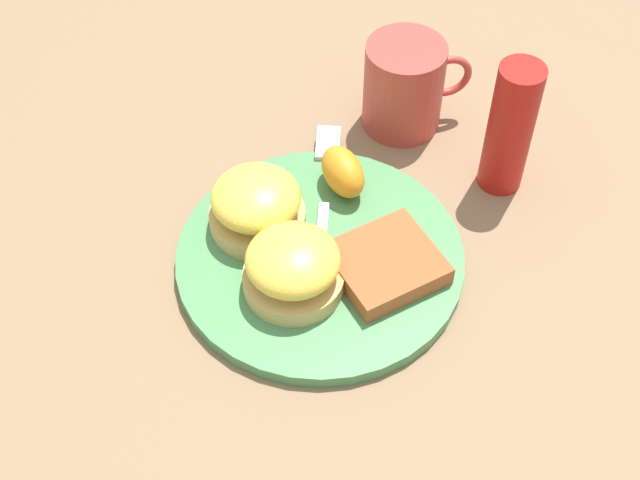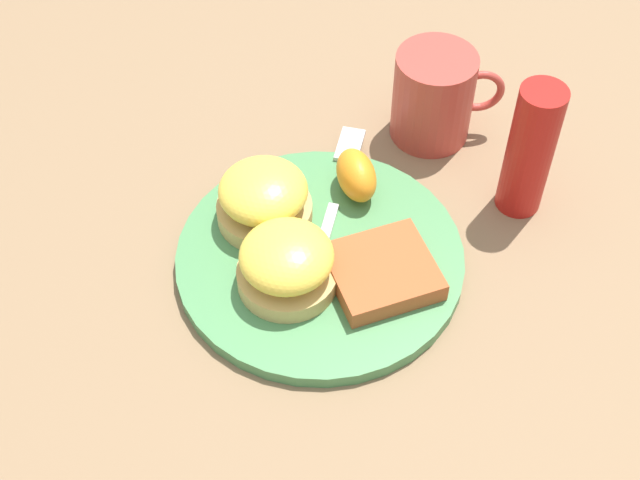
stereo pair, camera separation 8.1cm
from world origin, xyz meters
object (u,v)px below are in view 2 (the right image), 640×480
hashbrown_patty (382,272)px  condiment_bottle (530,151)px  cup (434,96)px  sandwich_benedict_right (287,263)px  orange_wedge (356,175)px  fork (334,197)px  sandwich_benedict_left (264,198)px

hashbrown_patty → condiment_bottle: (0.14, 0.10, 0.05)m
hashbrown_patty → cup: (0.07, 0.20, 0.03)m
sandwich_benedict_right → orange_wedge: sandwich_benedict_right is taller
cup → condiment_bottle: condiment_bottle is taller
fork → cup: bearing=44.1°
sandwich_benedict_left → orange_wedge: bearing=19.1°
sandwich_benedict_right → hashbrown_patty: (0.08, 0.00, -0.02)m
cup → sandwich_benedict_left: bearing=-144.5°
sandwich_benedict_left → sandwich_benedict_right: bearing=-75.7°
sandwich_benedict_left → orange_wedge: (0.09, 0.03, -0.01)m
fork → cup: size_ratio=1.94×
hashbrown_patty → condiment_bottle: condiment_bottle is taller
orange_wedge → cup: size_ratio=0.52×
cup → condiment_bottle: bearing=-54.7°
sandwich_benedict_left → fork: sandwich_benedict_left is taller
sandwich_benedict_right → fork: 0.11m
fork → orange_wedge: bearing=24.9°
sandwich_benedict_left → sandwich_benedict_right: same height
sandwich_benedict_left → condiment_bottle: 0.25m
sandwich_benedict_right → fork: size_ratio=0.41×
orange_wedge → cup: cup is taller
condiment_bottle → hashbrown_patty: bearing=-145.6°
fork → condiment_bottle: condiment_bottle is taller
sandwich_benedict_left → orange_wedge: sandwich_benedict_left is taller
sandwich_benedict_right → hashbrown_patty: sandwich_benedict_right is taller
sandwich_benedict_left → cup: cup is taller
sandwich_benedict_right → orange_wedge: bearing=57.6°
condiment_bottle → sandwich_benedict_left: bearing=-175.2°
hashbrown_patty → sandwich_benedict_right: bearing=-179.7°
sandwich_benedict_left → orange_wedge: 0.09m
hashbrown_patty → orange_wedge: bearing=98.3°
sandwich_benedict_left → condiment_bottle: (0.25, 0.02, 0.03)m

